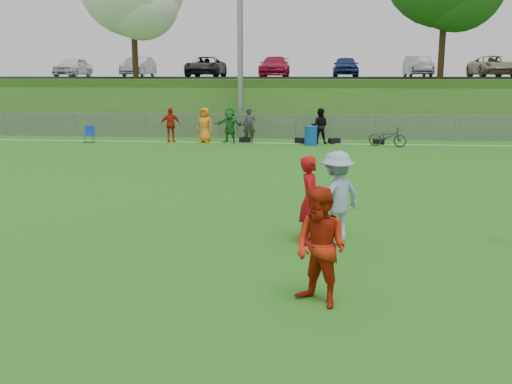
# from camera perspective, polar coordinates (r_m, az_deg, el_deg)

# --- Properties ---
(ground) EXTENTS (120.00, 120.00, 0.00)m
(ground) POSITION_cam_1_polar(r_m,az_deg,el_deg) (10.14, -0.07, -7.18)
(ground) COLOR #175D13
(ground) RESTS_ON ground
(sideline_far) EXTENTS (60.00, 0.10, 0.01)m
(sideline_far) POSITION_cam_1_polar(r_m,az_deg,el_deg) (27.76, 3.87, 4.89)
(sideline_far) COLOR white
(sideline_far) RESTS_ON ground
(fence) EXTENTS (58.00, 0.06, 1.30)m
(fence) POSITION_cam_1_polar(r_m,az_deg,el_deg) (29.68, 4.04, 6.57)
(fence) COLOR gray
(fence) RESTS_ON ground
(light_pole) EXTENTS (1.20, 0.40, 12.15)m
(light_pole) POSITION_cam_1_polar(r_m,az_deg,el_deg) (30.80, -1.61, 18.07)
(light_pole) COLOR gray
(light_pole) RESTS_ON ground
(berm) EXTENTS (120.00, 18.00, 3.00)m
(berm) POSITION_cam_1_polar(r_m,az_deg,el_deg) (40.60, 4.61, 9.14)
(berm) COLOR #215217
(berm) RESTS_ON ground
(parking_lot) EXTENTS (120.00, 12.00, 0.10)m
(parking_lot) POSITION_cam_1_polar(r_m,az_deg,el_deg) (42.56, 4.72, 11.34)
(parking_lot) COLOR black
(parking_lot) RESTS_ON berm
(car_row) EXTENTS (32.04, 5.18, 1.44)m
(car_row) POSITION_cam_1_polar(r_m,az_deg,el_deg) (41.61, 3.06, 12.42)
(car_row) COLOR white
(car_row) RESTS_ON parking_lot
(spectator_row) EXTENTS (8.31, 0.77, 1.69)m
(spectator_row) POSITION_cam_1_polar(r_m,az_deg,el_deg) (27.92, -1.99, 6.68)
(spectator_row) COLOR #B7240C
(spectator_row) RESTS_ON ground
(gear_bags) EXTENTS (7.02, 0.49, 0.26)m
(gear_bags) POSITION_cam_1_polar(r_m,az_deg,el_deg) (27.82, 5.84, 5.13)
(gear_bags) COLOR black
(gear_bags) RESTS_ON ground
(player_red_left) EXTENTS (0.42, 0.64, 1.74)m
(player_red_left) POSITION_cam_1_polar(r_m,az_deg,el_deg) (11.15, 5.43, -0.84)
(player_red_left) COLOR #A20B0E
(player_red_left) RESTS_ON ground
(player_red_center) EXTENTS (1.07, 1.04, 1.74)m
(player_red_center) POSITION_cam_1_polar(r_m,az_deg,el_deg) (8.19, 6.49, -5.52)
(player_red_center) COLOR #AF210C
(player_red_center) RESTS_ON ground
(player_blue) EXTENTS (1.32, 1.30, 1.82)m
(player_blue) POSITION_cam_1_polar(r_m,az_deg,el_deg) (11.33, 8.06, -0.50)
(player_blue) COLOR #8DA1C3
(player_blue) RESTS_ON ground
(recycling_bin) EXTENTS (0.65, 0.65, 0.90)m
(recycling_bin) POSITION_cam_1_polar(r_m,az_deg,el_deg) (27.02, 5.50, 5.62)
(recycling_bin) COLOR #0D4792
(recycling_bin) RESTS_ON ground
(camp_chair) EXTENTS (0.55, 0.56, 0.82)m
(camp_chair) POSITION_cam_1_polar(r_m,az_deg,el_deg) (29.14, -16.33, 5.23)
(camp_chair) COLOR #1036B6
(camp_chair) RESTS_ON ground
(bicycle) EXTENTS (1.85, 1.12, 0.92)m
(bicycle) POSITION_cam_1_polar(r_m,az_deg,el_deg) (27.12, 13.03, 5.42)
(bicycle) COLOR #2A2A2C
(bicycle) RESTS_ON ground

